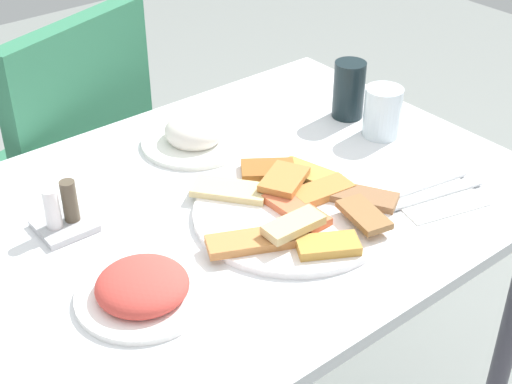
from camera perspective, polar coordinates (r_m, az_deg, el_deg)
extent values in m
cube|color=silver|center=(1.33, -1.80, -1.08)|extent=(1.06, 0.77, 0.02)
cylinder|color=#464350|center=(1.69, 18.66, -10.44)|extent=(0.04, 0.04, 0.70)
cylinder|color=#464350|center=(2.00, 3.39, -0.76)|extent=(0.04, 0.04, 0.70)
cube|color=#2F7551|center=(1.95, -16.02, -0.19)|extent=(0.53, 0.53, 0.06)
cube|color=#2F7551|center=(1.70, -12.93, 5.22)|extent=(0.39, 0.17, 0.46)
cylinder|color=brown|center=(2.30, -15.02, -1.39)|extent=(0.03, 0.03, 0.40)
cylinder|color=brown|center=(2.08, -7.67, -4.64)|extent=(0.03, 0.03, 0.40)
cylinder|color=brown|center=(1.88, -15.07, -10.55)|extent=(0.03, 0.03, 0.40)
cylinder|color=white|center=(1.29, 2.80, -1.59)|extent=(0.34, 0.34, 0.01)
cube|color=#DF6B43|center=(1.27, 3.08, -1.36)|extent=(0.05, 0.13, 0.01)
cube|color=#9A5B26|center=(1.37, 0.92, 1.69)|extent=(0.12, 0.11, 0.02)
cube|color=#C57E44|center=(1.20, -0.46, -3.79)|extent=(0.15, 0.11, 0.01)
cube|color=#C27939|center=(1.32, 5.07, 0.10)|extent=(0.12, 0.07, 0.01)
cube|color=beige|center=(1.32, -1.93, 0.18)|extent=(0.13, 0.14, 0.01)
cube|color=olive|center=(1.25, 8.21, -1.72)|extent=(0.07, 0.11, 0.01)
cube|color=#C58C3B|center=(1.19, 5.50, -4.07)|extent=(0.11, 0.09, 0.02)
cube|color=#BB9242|center=(1.37, 4.00, 1.42)|extent=(0.08, 0.12, 0.01)
cube|color=#8A603E|center=(1.32, 7.94, -0.33)|extent=(0.11, 0.14, 0.01)
cube|color=#DABE7F|center=(1.20, 2.83, -2.54)|extent=(0.10, 0.05, 0.02)
cube|color=#BE783B|center=(1.32, 2.16, 0.99)|extent=(0.11, 0.10, 0.01)
cylinder|color=white|center=(1.50, -4.71, 3.84)|extent=(0.21, 0.21, 0.01)
ellipsoid|color=white|center=(1.49, -4.75, 4.62)|extent=(0.13, 0.13, 0.07)
sphere|color=#F5DE55|center=(1.51, -4.80, 5.08)|extent=(0.03, 0.03, 0.03)
cylinder|color=white|center=(1.13, -8.58, -7.78)|extent=(0.20, 0.20, 0.01)
ellipsoid|color=#CE423A|center=(1.12, -8.65, -7.05)|extent=(0.14, 0.14, 0.05)
cylinder|color=black|center=(1.59, 7.08, 7.73)|extent=(0.08, 0.08, 0.12)
cylinder|color=silver|center=(1.53, 9.57, 6.05)|extent=(0.08, 0.08, 0.10)
cube|color=white|center=(1.38, 13.06, -0.03)|extent=(0.19, 0.19, 0.00)
cube|color=silver|center=(1.37, 13.65, -0.21)|extent=(0.19, 0.06, 0.00)
cube|color=silver|center=(1.39, 12.51, 0.43)|extent=(0.20, 0.05, 0.00)
cube|color=#B2B2B7|center=(1.29, -14.37, -2.50)|extent=(0.09, 0.09, 0.01)
cylinder|color=white|center=(1.27, -15.27, -1.22)|extent=(0.03, 0.03, 0.07)
cylinder|color=brown|center=(1.27, -14.00, -0.66)|extent=(0.03, 0.03, 0.07)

